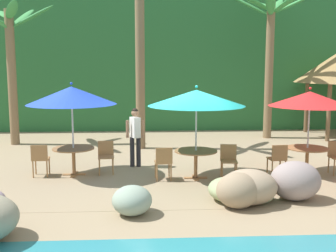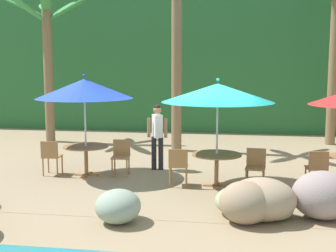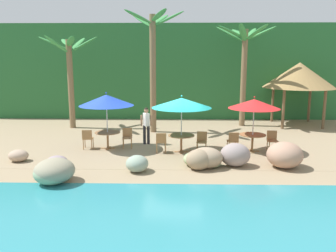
{
  "view_description": "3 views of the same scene",
  "coord_description": "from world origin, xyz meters",
  "px_view_note": "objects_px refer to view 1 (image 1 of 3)",
  "views": [
    {
      "loc": [
        -0.95,
        -10.9,
        2.94
      ],
      "look_at": [
        -0.33,
        -0.01,
        1.35
      ],
      "focal_mm": 45.65,
      "sensor_mm": 36.0,
      "label": 1
    },
    {
      "loc": [
        0.77,
        -10.04,
        2.7
      ],
      "look_at": [
        -0.72,
        -0.18,
        1.34
      ],
      "focal_mm": 48.03,
      "sensor_mm": 36.0,
      "label": 2
    },
    {
      "loc": [
        0.18,
        -14.55,
        3.94
      ],
      "look_at": [
        -0.18,
        -0.19,
        1.12
      ],
      "focal_mm": 37.66,
      "sensor_mm": 36.0,
      "label": 3
    }
  ],
  "objects_px": {
    "chair_red_inland": "(278,158)",
    "palm_tree_nearest": "(10,49)",
    "dining_table_red": "(307,152)",
    "dining_table_blue": "(74,153)",
    "umbrella_teal": "(196,98)",
    "chair_blue_inland": "(40,158)",
    "chair_teal_seaward": "(229,159)",
    "palm_tree_third": "(270,37)",
    "chair_teal_inland": "(164,161)",
    "dining_table_teal": "(196,155)",
    "chair_blue_seaward": "(106,155)",
    "waiter_in_white": "(135,133)",
    "umbrella_blue": "(72,95)",
    "umbrella_red": "(310,99)",
    "palm_tree_second": "(140,30)"
  },
  "relations": [
    {
      "from": "dining_table_blue",
      "to": "palm_tree_nearest",
      "type": "distance_m",
      "value": 6.14
    },
    {
      "from": "umbrella_blue",
      "to": "waiter_in_white",
      "type": "relative_size",
      "value": 1.46
    },
    {
      "from": "umbrella_blue",
      "to": "chair_teal_inland",
      "type": "bearing_deg",
      "value": -16.04
    },
    {
      "from": "umbrella_red",
      "to": "chair_red_inland",
      "type": "xyz_separation_m",
      "value": [
        -0.84,
        -0.15,
        -1.53
      ]
    },
    {
      "from": "chair_teal_seaward",
      "to": "dining_table_teal",
      "type": "bearing_deg",
      "value": 179.78
    },
    {
      "from": "umbrella_blue",
      "to": "waiter_in_white",
      "type": "xyz_separation_m",
      "value": [
        1.62,
        0.87,
        -1.14
      ]
    },
    {
      "from": "chair_red_inland",
      "to": "palm_tree_third",
      "type": "xyz_separation_m",
      "value": [
        1.41,
        5.93,
        3.46
      ]
    },
    {
      "from": "dining_table_blue",
      "to": "chair_teal_inland",
      "type": "bearing_deg",
      "value": -16.04
    },
    {
      "from": "umbrella_teal",
      "to": "chair_teal_inland",
      "type": "bearing_deg",
      "value": -169.09
    },
    {
      "from": "dining_table_red",
      "to": "umbrella_red",
      "type": "bearing_deg",
      "value": 1.57
    },
    {
      "from": "dining_table_teal",
      "to": "chair_teal_seaward",
      "type": "relative_size",
      "value": 1.26
    },
    {
      "from": "chair_blue_inland",
      "to": "umbrella_red",
      "type": "distance_m",
      "value": 7.22
    },
    {
      "from": "dining_table_blue",
      "to": "chair_blue_seaward",
      "type": "height_order",
      "value": "chair_blue_seaward"
    },
    {
      "from": "dining_table_teal",
      "to": "umbrella_red",
      "type": "height_order",
      "value": "umbrella_red"
    },
    {
      "from": "palm_tree_third",
      "to": "umbrella_teal",
      "type": "bearing_deg",
      "value": -120.95
    },
    {
      "from": "chair_blue_inland",
      "to": "dining_table_red",
      "type": "relative_size",
      "value": 0.79
    },
    {
      "from": "chair_blue_seaward",
      "to": "palm_tree_nearest",
      "type": "height_order",
      "value": "palm_tree_nearest"
    },
    {
      "from": "palm_tree_nearest",
      "to": "waiter_in_white",
      "type": "height_order",
      "value": "palm_tree_nearest"
    },
    {
      "from": "umbrella_teal",
      "to": "waiter_in_white",
      "type": "xyz_separation_m",
      "value": [
        -1.58,
        1.38,
        -1.11
      ]
    },
    {
      "from": "dining_table_blue",
      "to": "waiter_in_white",
      "type": "relative_size",
      "value": 0.65
    },
    {
      "from": "chair_teal_inland",
      "to": "palm_tree_nearest",
      "type": "height_order",
      "value": "palm_tree_nearest"
    },
    {
      "from": "chair_teal_inland",
      "to": "palm_tree_third",
      "type": "distance_m",
      "value": 8.31
    },
    {
      "from": "waiter_in_white",
      "to": "dining_table_teal",
      "type": "bearing_deg",
      "value": -41.19
    },
    {
      "from": "dining_table_red",
      "to": "palm_tree_nearest",
      "type": "distance_m",
      "value": 10.74
    },
    {
      "from": "umbrella_teal",
      "to": "waiter_in_white",
      "type": "relative_size",
      "value": 1.45
    },
    {
      "from": "umbrella_red",
      "to": "waiter_in_white",
      "type": "bearing_deg",
      "value": 165.47
    },
    {
      "from": "umbrella_blue",
      "to": "dining_table_blue",
      "type": "xyz_separation_m",
      "value": [
        -0.0,
        0.0,
        -1.52
      ]
    },
    {
      "from": "chair_blue_inland",
      "to": "waiter_in_white",
      "type": "bearing_deg",
      "value": 22.11
    },
    {
      "from": "dining_table_blue",
      "to": "chair_teal_inland",
      "type": "height_order",
      "value": "chair_teal_inland"
    },
    {
      "from": "dining_table_teal",
      "to": "chair_teal_inland",
      "type": "relative_size",
      "value": 1.26
    },
    {
      "from": "chair_red_inland",
      "to": "chair_blue_inland",
      "type": "bearing_deg",
      "value": 176.85
    },
    {
      "from": "dining_table_teal",
      "to": "chair_red_inland",
      "type": "relative_size",
      "value": 1.26
    },
    {
      "from": "umbrella_red",
      "to": "palm_tree_third",
      "type": "relative_size",
      "value": 0.41
    },
    {
      "from": "chair_teal_seaward",
      "to": "palm_tree_second",
      "type": "bearing_deg",
      "value": 119.04
    },
    {
      "from": "umbrella_teal",
      "to": "palm_tree_nearest",
      "type": "height_order",
      "value": "palm_tree_nearest"
    },
    {
      "from": "chair_teal_seaward",
      "to": "palm_tree_third",
      "type": "height_order",
      "value": "palm_tree_third"
    },
    {
      "from": "umbrella_teal",
      "to": "palm_tree_second",
      "type": "relative_size",
      "value": 0.39
    },
    {
      "from": "chair_blue_seaward",
      "to": "chair_red_inland",
      "type": "xyz_separation_m",
      "value": [
        4.53,
        -0.65,
        0.0
      ]
    },
    {
      "from": "chair_red_inland",
      "to": "palm_tree_nearest",
      "type": "xyz_separation_m",
      "value": [
        -8.27,
        5.07,
        2.96
      ]
    },
    {
      "from": "dining_table_red",
      "to": "umbrella_blue",
      "type": "bearing_deg",
      "value": 177.03
    },
    {
      "from": "dining_table_red",
      "to": "waiter_in_white",
      "type": "distance_m",
      "value": 4.75
    },
    {
      "from": "palm_tree_nearest",
      "to": "umbrella_teal",
      "type": "bearing_deg",
      "value": -39.96
    },
    {
      "from": "chair_blue_inland",
      "to": "palm_tree_nearest",
      "type": "distance_m",
      "value": 5.95
    },
    {
      "from": "chair_blue_inland",
      "to": "palm_tree_nearest",
      "type": "xyz_separation_m",
      "value": [
        -2.06,
        4.73,
        2.96
      ]
    },
    {
      "from": "chair_teal_seaward",
      "to": "palm_tree_second",
      "type": "distance_m",
      "value": 5.89
    },
    {
      "from": "chair_teal_inland",
      "to": "chair_red_inland",
      "type": "bearing_deg",
      "value": 3.86
    },
    {
      "from": "chair_blue_inland",
      "to": "dining_table_teal",
      "type": "height_order",
      "value": "chair_blue_inland"
    },
    {
      "from": "dining_table_teal",
      "to": "waiter_in_white",
      "type": "height_order",
      "value": "waiter_in_white"
    },
    {
      "from": "dining_table_blue",
      "to": "chair_blue_inland",
      "type": "distance_m",
      "value": 0.86
    },
    {
      "from": "chair_red_inland",
      "to": "dining_table_blue",
      "type": "bearing_deg",
      "value": 174.93
    }
  ]
}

